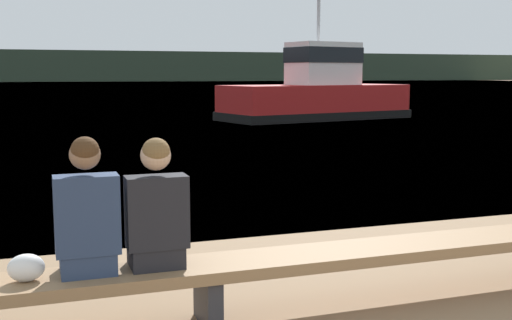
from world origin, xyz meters
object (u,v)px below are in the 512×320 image
object	(u,v)px
person_left	(87,214)
shopping_bag	(26,268)
bench_main	(208,273)
tugboat_red	(317,95)
person_right	(156,210)

from	to	relation	value
person_left	shopping_bag	world-z (taller)	person_left
bench_main	tugboat_red	xyz separation A→B (m)	(10.29, 20.46, 0.61)
bench_main	shopping_bag	world-z (taller)	shopping_bag
bench_main	tugboat_red	bearing A→B (deg)	63.31
person_left	bench_main	bearing A→B (deg)	0.29
person_right	tugboat_red	xyz separation A→B (m)	(10.67, 20.47, 0.09)
bench_main	person_left	distance (m)	1.03
shopping_bag	tugboat_red	size ratio (longest dim) A/B	0.03
person_left	person_right	size ratio (longest dim) A/B	1.03
person_right	shopping_bag	distance (m)	0.98
bench_main	person_right	size ratio (longest dim) A/B	8.29
person_right	shopping_bag	world-z (taller)	person_right
person_right	shopping_bag	size ratio (longest dim) A/B	3.88
bench_main	person_right	bearing A→B (deg)	-179.36
shopping_bag	tugboat_red	distance (m)	23.53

